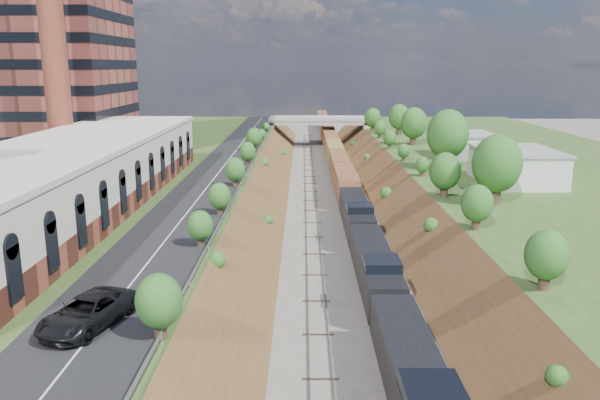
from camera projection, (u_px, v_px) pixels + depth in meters
The scene contains 17 objects.
platform_left at pixel (99, 188), 83.66m from camera, with size 44.00×180.00×5.00m, color #2B4E20.
platform_right at pixel (560, 189), 83.33m from camera, with size 44.00×180.00×5.00m, color #2B4E20.
embankment_left at pixel (253, 205), 84.11m from camera, with size 7.07×180.00×7.07m, color brown.
embankment_right at pixel (405, 206), 84.00m from camera, with size 7.07×180.00×7.07m, color brown.
rail_left_track at pixel (311, 205), 84.05m from camera, with size 1.58×180.00×0.18m, color gray.
rail_right_track at pixel (347, 205), 84.02m from camera, with size 1.58×180.00×0.18m, color gray.
road at pixel (220, 171), 83.00m from camera, with size 8.00×180.00×0.10m, color black.
guardrail at pixel (249, 168), 82.67m from camera, with size 0.10×171.00×0.70m.
commercial_building at pixel (70, 175), 60.85m from camera, with size 14.30×62.30×7.00m.
smokestack at pixel (51, 23), 74.71m from camera, with size 3.20×3.20×40.00m, color brown.
overpass at pixel (318, 127), 143.36m from camera, with size 24.50×8.30×7.40m.
white_building_near at pixel (516, 167), 74.57m from camera, with size 9.00×12.00×4.00m, color silver.
white_building_far at pixel (465, 146), 96.05m from camera, with size 8.00×10.00×3.60m, color silver.
tree_right_large at pixel (497, 164), 62.37m from camera, with size 5.25×5.25×7.61m.
tree_left_crest at pixel (195, 239), 43.56m from camera, with size 2.45×2.45×3.55m.
freight_train at pixel (335, 153), 117.17m from camera, with size 2.98×183.75×4.55m.
suv at pixel (87, 312), 33.20m from camera, with size 2.98×6.47×1.80m, color black.
Camera 1 is at (-3.74, -21.74, 19.69)m, focal length 35.00 mm.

